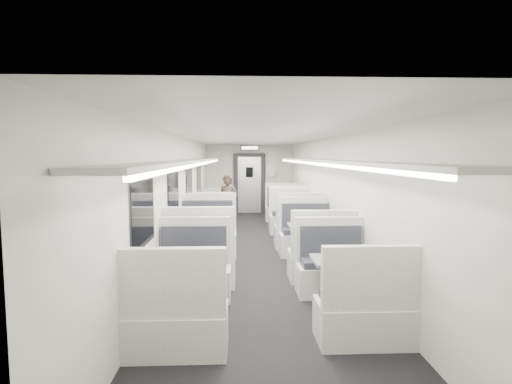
{
  "coord_description": "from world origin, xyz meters",
  "views": [
    {
      "loc": [
        -0.34,
        -7.96,
        2.02
      ],
      "look_at": [
        0.06,
        1.91,
        1.12
      ],
      "focal_mm": 28.0,
      "sensor_mm": 36.0,
      "label": 1
    }
  ],
  "objects": [
    {
      "name": "booth_left_a",
      "position": [
        -1.0,
        3.18,
        0.35
      ],
      "size": [
        0.96,
        1.95,
        1.04
      ],
      "color": "silver",
      "rests_on": "room"
    },
    {
      "name": "booth_right_d",
      "position": [
        1.0,
        -3.07,
        0.37
      ],
      "size": [
        1.02,
        2.07,
        1.11
      ],
      "color": "silver",
      "rests_on": "room"
    },
    {
      "name": "vestibule_door",
      "position": [
        0.0,
        5.93,
        1.04
      ],
      "size": [
        1.1,
        0.13,
        2.1
      ],
      "color": "black",
      "rests_on": "room"
    },
    {
      "name": "booth_left_b",
      "position": [
        -1.0,
        1.39,
        0.36
      ],
      "size": [
        1.0,
        2.03,
        1.08
      ],
      "color": "silver",
      "rests_on": "room"
    },
    {
      "name": "window_a",
      "position": [
        -1.49,
        3.4,
        1.35
      ],
      "size": [
        0.02,
        1.18,
        0.84
      ],
      "primitive_type": "cube",
      "color": "black",
      "rests_on": "room"
    },
    {
      "name": "exit_sign",
      "position": [
        0.0,
        5.44,
        2.28
      ],
      "size": [
        0.62,
        0.12,
        0.16
      ],
      "color": "black",
      "rests_on": "room"
    },
    {
      "name": "luggage_rack_right",
      "position": [
        1.24,
        -0.3,
        1.92
      ],
      "size": [
        0.46,
        10.4,
        0.09
      ],
      "color": "silver",
      "rests_on": "room"
    },
    {
      "name": "window_b",
      "position": [
        -1.49,
        1.2,
        1.35
      ],
      "size": [
        0.02,
        1.18,
        0.84
      ],
      "primitive_type": "cube",
      "color": "black",
      "rests_on": "room"
    },
    {
      "name": "booth_right_c",
      "position": [
        1.0,
        -0.82,
        0.39
      ],
      "size": [
        1.08,
        2.19,
        1.17
      ],
      "color": "silver",
      "rests_on": "room"
    },
    {
      "name": "window_c",
      "position": [
        -1.49,
        -1.0,
        1.35
      ],
      "size": [
        0.02,
        1.18,
        0.84
      ],
      "primitive_type": "cube",
      "color": "black",
      "rests_on": "room"
    },
    {
      "name": "wall_notice",
      "position": [
        0.75,
        5.92,
        1.5
      ],
      "size": [
        0.32,
        0.02,
        0.4
      ],
      "primitive_type": "cube",
      "color": "silver",
      "rests_on": "room"
    },
    {
      "name": "window_d",
      "position": [
        -1.49,
        -3.2,
        1.35
      ],
      "size": [
        0.02,
        1.18,
        0.84
      ],
      "primitive_type": "cube",
      "color": "black",
      "rests_on": "room"
    },
    {
      "name": "luggage_rack_left",
      "position": [
        -1.24,
        -0.3,
        1.92
      ],
      "size": [
        0.46,
        10.4,
        0.09
      ],
      "color": "silver",
      "rests_on": "room"
    },
    {
      "name": "booth_left_c",
      "position": [
        -1.0,
        -0.95,
        0.42
      ],
      "size": [
        1.16,
        2.36,
        1.26
      ],
      "color": "silver",
      "rests_on": "room"
    },
    {
      "name": "booth_left_d",
      "position": [
        -1.0,
        -3.18,
        0.38
      ],
      "size": [
        1.05,
        2.12,
        1.14
      ],
      "color": "silver",
      "rests_on": "room"
    },
    {
      "name": "booth_right_a",
      "position": [
        1.0,
        3.47,
        0.39
      ],
      "size": [
        1.07,
        2.18,
        1.17
      ],
      "color": "silver",
      "rests_on": "room"
    },
    {
      "name": "booth_right_b",
      "position": [
        1.0,
        1.5,
        0.41
      ],
      "size": [
        1.13,
        2.3,
        1.23
      ],
      "color": "silver",
      "rests_on": "room"
    },
    {
      "name": "passenger",
      "position": [
        -0.66,
        2.43,
        0.77
      ],
      "size": [
        0.65,
        0.54,
        1.53
      ],
      "primitive_type": "imported",
      "rotation": [
        0.0,
        0.0,
        -0.36
      ],
      "color": "black",
      "rests_on": "room"
    },
    {
      "name": "room",
      "position": [
        0.0,
        0.0,
        1.2
      ],
      "size": [
        3.24,
        12.24,
        2.64
      ],
      "color": "black",
      "rests_on": "ground"
    }
  ]
}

